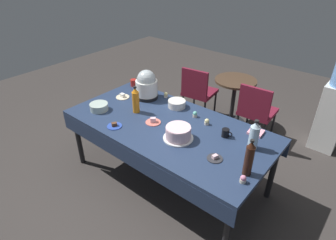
{
  "coord_description": "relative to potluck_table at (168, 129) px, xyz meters",
  "views": [
    {
      "loc": [
        1.61,
        -1.94,
        2.33
      ],
      "look_at": [
        0.0,
        0.0,
        0.8
      ],
      "focal_mm": 30.32,
      "sensor_mm": 36.0,
      "label": 1
    }
  ],
  "objects": [
    {
      "name": "ground",
      "position": [
        0.0,
        0.0,
        -0.69
      ],
      "size": [
        9.0,
        9.0,
        0.0
      ],
      "primitive_type": "plane",
      "color": "#383330"
    },
    {
      "name": "potluck_table",
      "position": [
        0.0,
        0.0,
        0.0
      ],
      "size": [
        2.2,
        1.1,
        0.75
      ],
      "color": "navy",
      "rests_on": "ground"
    },
    {
      "name": "frosted_layer_cake",
      "position": [
        0.25,
        -0.14,
        0.13
      ],
      "size": [
        0.3,
        0.3,
        0.14
      ],
      "color": "silver",
      "rests_on": "potluck_table"
    },
    {
      "name": "slow_cooker",
      "position": [
        -0.6,
        0.31,
        0.23
      ],
      "size": [
        0.28,
        0.28,
        0.36
      ],
      "color": "black",
      "rests_on": "potluck_table"
    },
    {
      "name": "glass_salad_bowl",
      "position": [
        -0.8,
        -0.27,
        0.1
      ],
      "size": [
        0.21,
        0.21,
        0.08
      ],
      "primitive_type": "cylinder",
      "color": "#B2C6BC",
      "rests_on": "potluck_table"
    },
    {
      "name": "ceramic_snack_bowl",
      "position": [
        -0.16,
        0.36,
        0.1
      ],
      "size": [
        0.2,
        0.2,
        0.08
      ],
      "primitive_type": "cylinder",
      "color": "silver",
      "rests_on": "potluck_table"
    },
    {
      "name": "dessert_plate_coral",
      "position": [
        -0.14,
        -0.08,
        0.08
      ],
      "size": [
        0.16,
        0.16,
        0.06
      ],
      "color": "#E07266",
      "rests_on": "potluck_table"
    },
    {
      "name": "dessert_plate_cream",
      "position": [
        -0.83,
        0.12,
        0.07
      ],
      "size": [
        0.17,
        0.17,
        0.05
      ],
      "color": "beige",
      "rests_on": "potluck_table"
    },
    {
      "name": "dessert_plate_cobalt",
      "position": [
        -0.4,
        -0.39,
        0.07
      ],
      "size": [
        0.15,
        0.15,
        0.04
      ],
      "color": "#2D4CB2",
      "rests_on": "potluck_table"
    },
    {
      "name": "dessert_plate_charcoal",
      "position": [
        0.68,
        -0.18,
        0.07
      ],
      "size": [
        0.14,
        0.14,
        0.04
      ],
      "color": "#2D2D33",
      "rests_on": "potluck_table"
    },
    {
      "name": "cupcake_cocoa",
      "position": [
        0.32,
        0.25,
        0.09
      ],
      "size": [
        0.05,
        0.05,
        0.07
      ],
      "color": "beige",
      "rests_on": "potluck_table"
    },
    {
      "name": "cupcake_berry",
      "position": [
        -0.42,
        0.47,
        0.09
      ],
      "size": [
        0.05,
        0.05,
        0.07
      ],
      "color": "beige",
      "rests_on": "potluck_table"
    },
    {
      "name": "cupcake_vanilla",
      "position": [
        1.01,
        -0.29,
        0.09
      ],
      "size": [
        0.05,
        0.05,
        0.07
      ],
      "color": "beige",
      "rests_on": "potluck_table"
    },
    {
      "name": "cupcake_mint",
      "position": [
        0.13,
        0.3,
        0.09
      ],
      "size": [
        0.05,
        0.05,
        0.07
      ],
      "color": "beige",
      "rests_on": "potluck_table"
    },
    {
      "name": "soda_bottle_orange_juice",
      "position": [
        -0.44,
        -0.03,
        0.21
      ],
      "size": [
        0.08,
        0.08,
        0.31
      ],
      "color": "orange",
      "rests_on": "potluck_table"
    },
    {
      "name": "soda_bottle_water",
      "position": [
        0.86,
        0.18,
        0.2
      ],
      "size": [
        0.09,
        0.09,
        0.3
      ],
      "color": "silver",
      "rests_on": "potluck_table"
    },
    {
      "name": "soda_bottle_cola",
      "position": [
        0.98,
        -0.18,
        0.22
      ],
      "size": [
        0.07,
        0.07,
        0.34
      ],
      "color": "#33190F",
      "rests_on": "potluck_table"
    },
    {
      "name": "coffee_mug_red",
      "position": [
        -0.97,
        0.45,
        0.11
      ],
      "size": [
        0.12,
        0.08,
        0.09
      ],
      "color": "#B2231E",
      "rests_on": "potluck_table"
    },
    {
      "name": "coffee_mug_black",
      "position": [
        0.58,
        0.18,
        0.1
      ],
      "size": [
        0.11,
        0.07,
        0.08
      ],
      "color": "black",
      "rests_on": "potluck_table"
    },
    {
      "name": "paper_napkin_stack",
      "position": [
        0.78,
        0.43,
        0.07
      ],
      "size": [
        0.15,
        0.15,
        0.02
      ],
      "primitive_type": "cube",
      "rotation": [
        0.0,
        0.0,
        0.07
      ],
      "color": "pink",
      "rests_on": "potluck_table"
    },
    {
      "name": "maroon_chair_left",
      "position": [
        -0.54,
        1.36,
        -0.2
      ],
      "size": [
        0.49,
        0.49,
        0.85
      ],
      "color": "maroon",
      "rests_on": "ground"
    },
    {
      "name": "maroon_chair_right",
      "position": [
        0.4,
        1.36,
        -0.2
      ],
      "size": [
        0.46,
        0.46,
        0.85
      ],
      "color": "maroon",
      "rests_on": "ground"
    },
    {
      "name": "round_cafe_table",
      "position": [
        -0.05,
        1.58,
        -0.19
      ],
      "size": [
        0.6,
        0.6,
        0.72
      ],
      "color": "#473323",
      "rests_on": "ground"
    },
    {
      "name": "water_cooler",
      "position": [
        1.22,
        1.83,
        -0.1
      ],
      "size": [
        0.32,
        0.32,
        1.24
      ],
      "color": "silver",
      "rests_on": "ground"
    }
  ]
}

